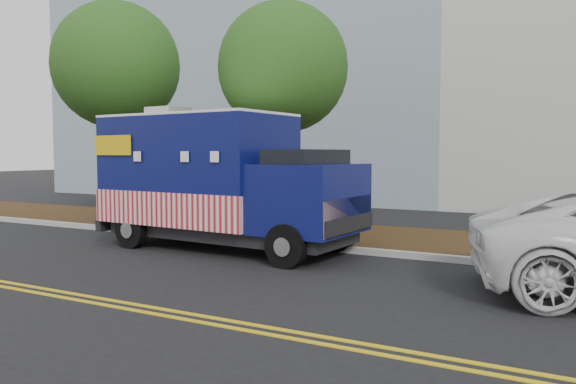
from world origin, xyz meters
The scene contains 9 objects.
ground centered at (0.00, 0.00, 0.00)m, with size 120.00×120.00×0.00m, color black.
curb centered at (0.00, 1.40, 0.07)m, with size 120.00×0.18×0.15m, color #9E9E99.
mulch_strip centered at (0.00, 3.50, 0.07)m, with size 120.00×4.00×0.15m, color black.
centerline_near centered at (0.00, -4.45, 0.01)m, with size 120.00×0.10×0.01m, color gold.
centerline_far centered at (0.00, -4.70, 0.01)m, with size 120.00×0.10×0.01m, color gold.
tree_a centered at (-6.66, 3.08, 5.30)m, with size 4.22×4.22×7.42m.
tree_b centered at (-0.57, 3.63, 4.86)m, with size 3.82×3.82×6.78m.
sign_post centered at (-5.54, 1.61, 1.20)m, with size 0.06×0.06×2.40m, color #473828.
food_truck centered at (-0.72, 0.46, 1.61)m, with size 6.90×2.97×3.56m.
Camera 1 is at (7.50, -10.88, 2.38)m, focal length 35.00 mm.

